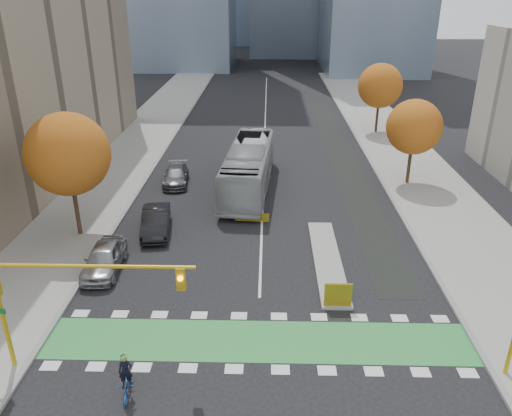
# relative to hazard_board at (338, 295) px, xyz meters

# --- Properties ---
(ground) EXTENTS (300.00, 300.00, 0.00)m
(ground) POSITION_rel_hazard_board_xyz_m (-4.00, -4.20, -0.80)
(ground) COLOR black
(ground) RESTS_ON ground
(sidewalk_west) EXTENTS (7.00, 120.00, 0.15)m
(sidewalk_west) POSITION_rel_hazard_board_xyz_m (-17.50, 15.80, -0.73)
(sidewalk_west) COLOR gray
(sidewalk_west) RESTS_ON ground
(sidewalk_east) EXTENTS (7.00, 120.00, 0.15)m
(sidewalk_east) POSITION_rel_hazard_board_xyz_m (9.50, 15.80, -0.73)
(sidewalk_east) COLOR gray
(sidewalk_east) RESTS_ON ground
(curb_west) EXTENTS (0.30, 120.00, 0.16)m
(curb_west) POSITION_rel_hazard_board_xyz_m (-14.00, 15.80, -0.73)
(curb_west) COLOR gray
(curb_west) RESTS_ON ground
(curb_east) EXTENTS (0.30, 120.00, 0.16)m
(curb_east) POSITION_rel_hazard_board_xyz_m (6.00, 15.80, -0.73)
(curb_east) COLOR gray
(curb_east) RESTS_ON ground
(bike_crossing) EXTENTS (20.00, 3.00, 0.01)m
(bike_crossing) POSITION_rel_hazard_board_xyz_m (-4.00, -2.70, -0.79)
(bike_crossing) COLOR #2E8D3D
(bike_crossing) RESTS_ON ground
(centre_line) EXTENTS (0.15, 70.00, 0.01)m
(centre_line) POSITION_rel_hazard_board_xyz_m (-4.00, 35.80, -0.80)
(centre_line) COLOR silver
(centre_line) RESTS_ON ground
(bike_lane_paint) EXTENTS (2.50, 50.00, 0.01)m
(bike_lane_paint) POSITION_rel_hazard_board_xyz_m (3.50, 25.80, -0.80)
(bike_lane_paint) COLOR black
(bike_lane_paint) RESTS_ON ground
(median_island) EXTENTS (1.60, 10.00, 0.16)m
(median_island) POSITION_rel_hazard_board_xyz_m (0.00, 4.80, -0.72)
(median_island) COLOR gray
(median_island) RESTS_ON ground
(hazard_board) EXTENTS (1.40, 0.12, 1.30)m
(hazard_board) POSITION_rel_hazard_board_xyz_m (0.00, 0.00, 0.00)
(hazard_board) COLOR yellow
(hazard_board) RESTS_ON median_island
(tree_west) EXTENTS (5.20, 5.20, 8.22)m
(tree_west) POSITION_rel_hazard_board_xyz_m (-16.00, 7.80, 4.82)
(tree_west) COLOR #332114
(tree_west) RESTS_ON ground
(tree_east_near) EXTENTS (4.40, 4.40, 7.08)m
(tree_east_near) POSITION_rel_hazard_board_xyz_m (8.00, 17.80, 4.06)
(tree_east_near) COLOR #332114
(tree_east_near) RESTS_ON ground
(tree_east_far) EXTENTS (4.80, 4.80, 7.65)m
(tree_east_far) POSITION_rel_hazard_board_xyz_m (8.50, 33.80, 4.44)
(tree_east_far) COLOR #332114
(tree_east_far) RESTS_ON ground
(traffic_signal_west) EXTENTS (8.53, 0.56, 5.20)m
(traffic_signal_west) POSITION_rel_hazard_board_xyz_m (-11.93, -4.71, 3.23)
(traffic_signal_west) COLOR #BF9914
(traffic_signal_west) RESTS_ON ground
(cyclist) EXTENTS (0.84, 1.77, 1.96)m
(cyclist) POSITION_rel_hazard_board_xyz_m (-9.17, -6.17, -0.14)
(cyclist) COLOR #204D96
(cyclist) RESTS_ON ground
(bus) EXTENTS (4.10, 13.56, 3.72)m
(bus) POSITION_rel_hazard_board_xyz_m (-5.17, 16.37, 1.06)
(bus) COLOR #A6AAAE
(bus) RESTS_ON ground
(parked_car_a) EXTENTS (2.03, 4.75, 1.60)m
(parked_car_a) POSITION_rel_hazard_board_xyz_m (-13.00, 3.40, 0.00)
(parked_car_a) COLOR #9A9A9F
(parked_car_a) RESTS_ON ground
(parked_car_b) EXTENTS (2.35, 5.07, 1.61)m
(parked_car_b) POSITION_rel_hazard_board_xyz_m (-11.06, 8.40, 0.00)
(parked_car_b) COLOR black
(parked_car_b) RESTS_ON ground
(parked_car_c) EXTENTS (2.33, 4.91, 1.38)m
(parked_car_c) POSITION_rel_hazard_board_xyz_m (-11.28, 17.43, -0.11)
(parked_car_c) COLOR #515156
(parked_car_c) RESTS_ON ground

